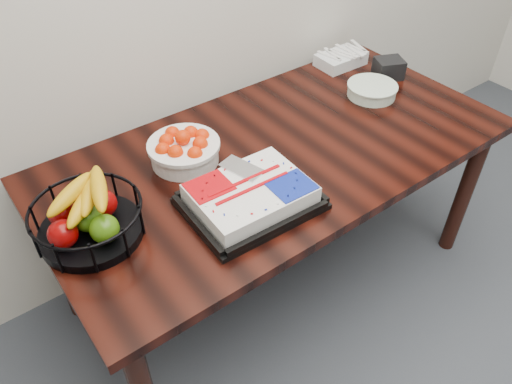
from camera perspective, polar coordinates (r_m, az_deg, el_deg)
table at (r=1.95m, az=2.55°, el=3.00°), size 1.80×0.90×0.75m
cake_tray at (r=1.62m, az=-0.64°, el=-0.50°), size 0.43×0.35×0.09m
tangerine_bowl at (r=1.81m, az=-8.27°, el=5.31°), size 0.26×0.26×0.17m
fruit_basket at (r=1.58m, az=-18.69°, el=-2.80°), size 0.34×0.34×0.18m
plate_stack at (r=2.26m, az=13.10°, el=11.26°), size 0.22×0.22×0.05m
fork_bag at (r=2.49m, az=9.66°, el=14.78°), size 0.23×0.15×0.06m
napkin_box at (r=2.43m, az=14.92°, el=13.50°), size 0.15×0.14×0.09m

